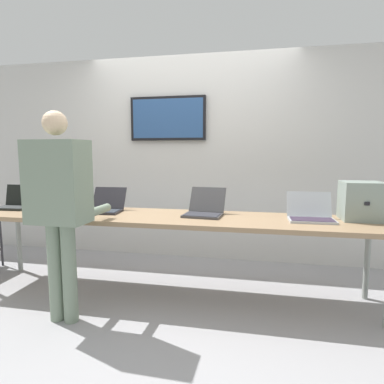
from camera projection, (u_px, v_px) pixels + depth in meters
The scene contains 11 objects.
ground at pixel (168, 295), 3.03m from camera, with size 8.00×8.00×0.04m, color #97969A.
back_wall at pixel (191, 158), 3.98m from camera, with size 8.00×0.11×2.49m.
workbench at pixel (167, 220), 2.94m from camera, with size 3.78×0.70×0.75m.
equipment_box at pixel (361, 201), 2.73m from camera, with size 0.32×0.30×0.33m.
laptop_station_0 at pixel (16, 203), 3.34m from camera, with size 0.35×0.29×0.24m.
laptop_station_1 at pixel (105, 206), 3.15m from camera, with size 0.36×0.38×0.22m.
laptop_station_2 at pixel (204, 209), 2.96m from camera, with size 0.37×0.40×0.24m.
laptop_station_3 at pixel (311, 214), 2.74m from camera, with size 0.38×0.32×0.23m.
person at pixel (59, 197), 2.44m from camera, with size 0.45×0.59×1.63m.
coffee_mug at pixel (57, 212), 2.88m from camera, with size 0.07×0.07×0.09m.
paper_sheet at pixel (60, 215), 2.96m from camera, with size 0.26×0.33×0.00m.
Camera 1 is at (0.79, -2.79, 1.32)m, focal length 30.00 mm.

